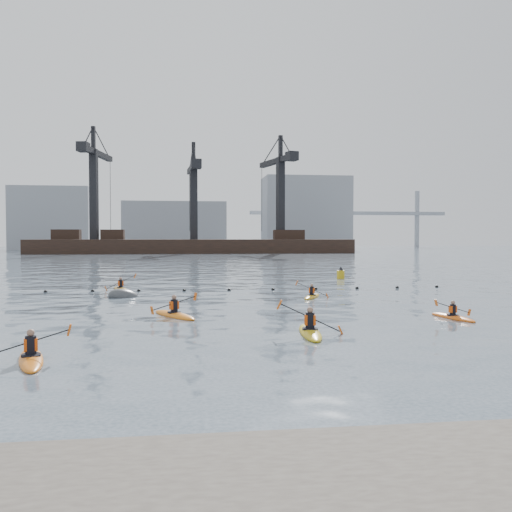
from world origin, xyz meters
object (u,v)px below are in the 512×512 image
object	(u,v)px
kayaker_4	(453,316)
kayaker_5	(121,289)
kayaker_1	(310,331)
mooring_buoy	(124,297)
kayaker_3	(312,296)
nav_buoy	(341,274)
kayaker_0	(31,358)
kayaker_2	(174,314)

from	to	relation	value
kayaker_4	kayaker_5	size ratio (longest dim) A/B	0.91
kayaker_1	mooring_buoy	size ratio (longest dim) A/B	1.87
kayaker_3	nav_buoy	xyz separation A→B (m)	(5.89, 14.04, 0.28)
kayaker_0	nav_buoy	world-z (taller)	nav_buoy
kayaker_4	nav_buoy	bearing A→B (deg)	-106.07
nav_buoy	kayaker_4	bearing A→B (deg)	-94.03
kayaker_0	mooring_buoy	distance (m)	16.94
nav_buoy	kayaker_1	bearing A→B (deg)	-108.70
kayaker_0	kayaker_4	size ratio (longest dim) A/B	1.18
kayaker_2	kayaker_1	bearing A→B (deg)	-75.35
kayaker_5	nav_buoy	size ratio (longest dim) A/B	2.60
kayaker_3	mooring_buoy	world-z (taller)	kayaker_3
kayaker_2	mooring_buoy	distance (m)	9.00
kayaker_3	kayaker_5	xyz separation A→B (m)	(-11.88, 6.20, 0.01)
kayaker_1	kayaker_5	bearing A→B (deg)	122.04
kayaker_4	mooring_buoy	world-z (taller)	kayaker_4
mooring_buoy	nav_buoy	world-z (taller)	nav_buoy
kayaker_4	nav_buoy	world-z (taller)	nav_buoy
kayaker_0	mooring_buoy	bearing A→B (deg)	71.63
kayaker_0	nav_buoy	xyz separation A→B (m)	(17.84, 29.25, 0.26)
kayaker_1	kayaker_2	distance (m)	7.30
kayaker_2	mooring_buoy	bearing A→B (deg)	80.89
kayaker_5	kayaker_3	bearing A→B (deg)	-46.98
kayaker_1	kayaker_3	size ratio (longest dim) A/B	1.27
kayaker_3	kayaker_2	bearing A→B (deg)	-113.62
kayaker_1	kayaker_4	world-z (taller)	kayaker_1
mooring_buoy	nav_buoy	size ratio (longest dim) A/B	1.61
kayaker_0	mooring_buoy	world-z (taller)	kayaker_0
kayaker_0	mooring_buoy	xyz separation A→B (m)	(0.76, 16.92, -0.10)
kayaker_4	nav_buoy	distance (m)	23.06
kayaker_5	mooring_buoy	world-z (taller)	kayaker_5
kayaker_3	kayaker_5	bearing A→B (deg)	178.86
kayaker_4	kayaker_5	world-z (taller)	kayaker_5
kayaker_4	kayaker_0	bearing A→B (deg)	9.04
kayaker_0	nav_buoy	bearing A→B (deg)	42.84
kayaker_1	kayaker_3	xyz separation A→B (m)	(2.89, 11.92, -0.02)
kayaker_1	kayaker_4	distance (m)	7.75
kayaker_0	kayaker_1	size ratio (longest dim) A/B	0.93
kayaker_4	mooring_buoy	xyz separation A→B (m)	(-15.45, 10.67, -0.09)
kayaker_1	mooring_buoy	xyz separation A→B (m)	(-8.29, 13.62, -0.11)
kayaker_1	kayaker_2	world-z (taller)	kayaker_1
kayaker_4	nav_buoy	xyz separation A→B (m)	(1.62, 23.00, 0.28)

